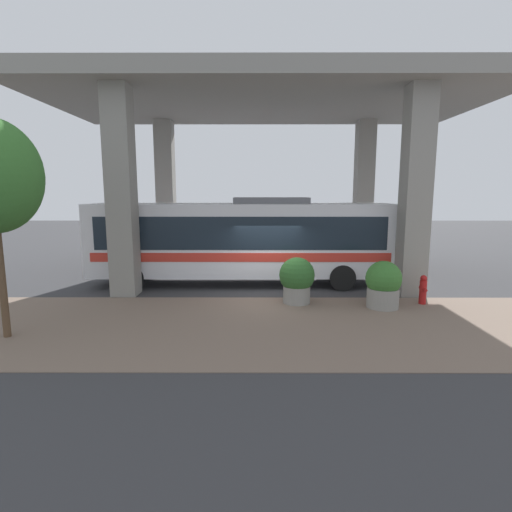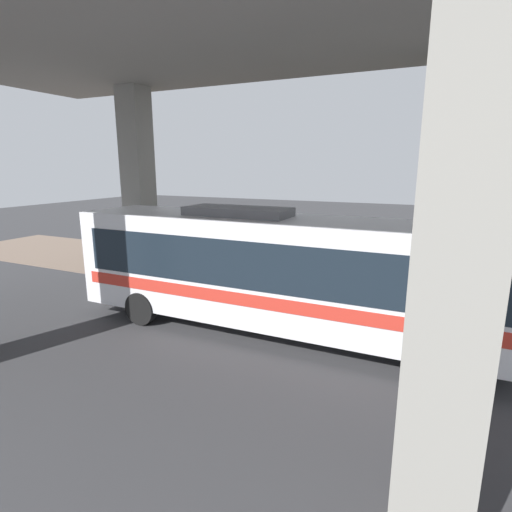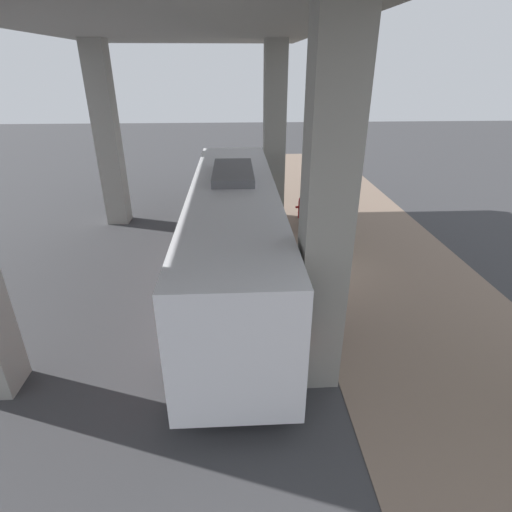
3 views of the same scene
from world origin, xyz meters
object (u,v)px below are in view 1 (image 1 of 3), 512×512
Objects in this scene: fire_hydrant at (423,290)px; planter_front at (383,285)px; bus at (242,238)px; planter_middle at (297,280)px.

planter_front is at bearing 106.29° from fire_hydrant.
bus is at bearing 63.67° from fire_hydrant.
planter_middle is at bearing -146.18° from bus.
planter_middle reaches higher than fire_hydrant.
planter_middle is at bearing 78.55° from planter_front.
planter_middle is at bearing 88.31° from fire_hydrant.
planter_front is (-3.49, -4.71, -1.14)m from bus.
bus is 5.97m from planter_front.
planter_middle is (-2.94, -1.97, -1.09)m from bus.
fire_hydrant is 4.23m from planter_middle.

